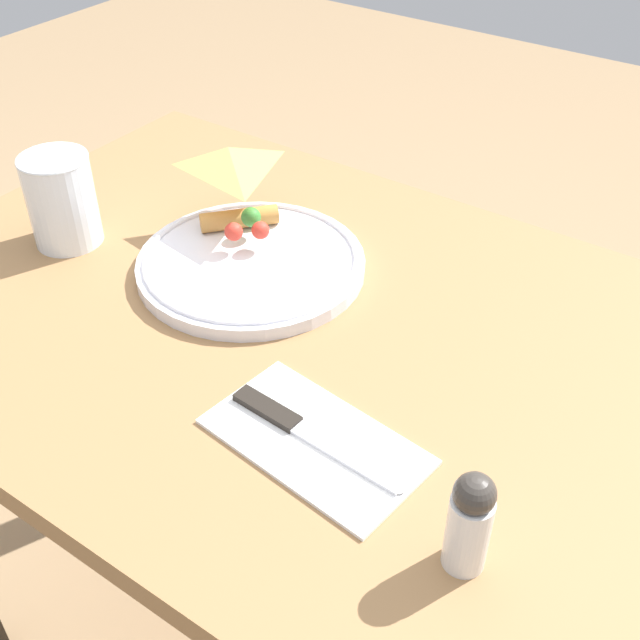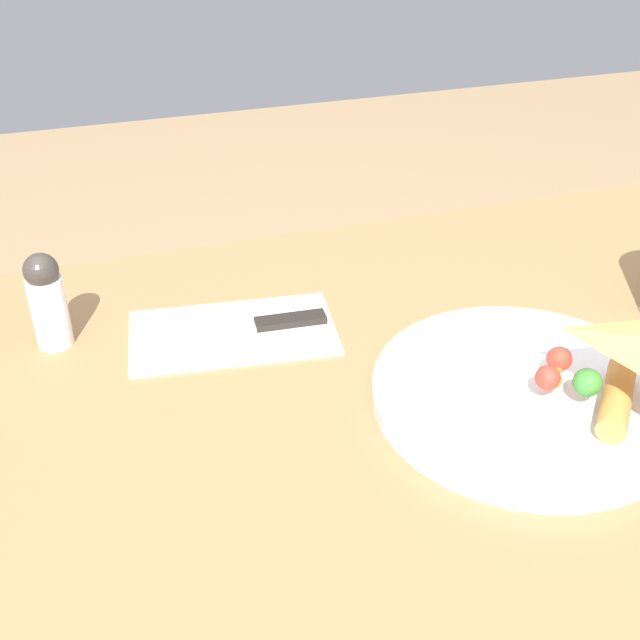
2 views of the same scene
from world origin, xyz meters
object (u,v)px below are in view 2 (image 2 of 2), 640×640
at_px(butter_knife, 242,327).
at_px(pepper_shaker, 47,300).
at_px(dining_table, 325,504).
at_px(napkin_folded, 233,333).
at_px(plate_pizza, 531,391).

distance_m(butter_knife, pepper_shaker, 0.18).
relative_size(dining_table, butter_knife, 5.77).
bearing_deg(dining_table, napkin_folded, -68.69).
distance_m(dining_table, butter_knife, 0.19).
xyz_separation_m(butter_knife, pepper_shaker, (0.18, -0.04, 0.04)).
height_order(plate_pizza, pepper_shaker, pepper_shaker).
height_order(plate_pizza, butter_knife, plate_pizza).
bearing_deg(pepper_shaker, dining_table, 141.93).
xyz_separation_m(dining_table, napkin_folded, (0.05, -0.13, 0.12)).
height_order(dining_table, butter_knife, butter_knife).
xyz_separation_m(dining_table, butter_knife, (0.04, -0.13, 0.13)).
xyz_separation_m(plate_pizza, napkin_folded, (0.22, -0.18, -0.01)).
relative_size(dining_table, napkin_folded, 5.23).
bearing_deg(plate_pizza, dining_table, -16.38).
relative_size(plate_pizza, napkin_folded, 1.26).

